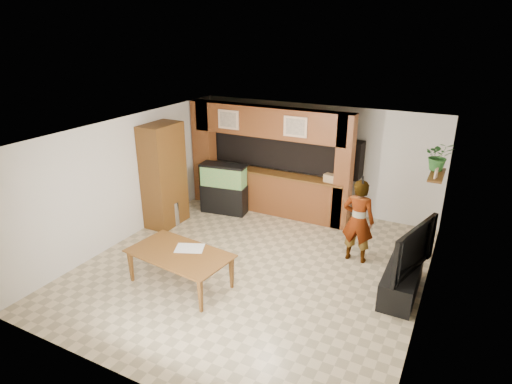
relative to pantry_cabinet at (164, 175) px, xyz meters
The scene contains 20 objects.
floor 3.05m from the pantry_cabinet, 16.33° to the right, with size 6.50×6.50×0.00m, color tan.
ceiling 3.16m from the pantry_cabinet, 16.33° to the right, with size 6.50×6.50×0.00m, color white.
wall_back 3.65m from the pantry_cabinet, 42.33° to the left, with size 6.00×6.00×0.00m, color silver.
wall_left 0.86m from the pantry_cabinet, 110.77° to the right, with size 6.50×6.50×0.00m, color silver.
wall_right 5.76m from the pantry_cabinet, ahead, with size 6.50×6.50×0.00m, color silver.
partition 2.55m from the pantry_cabinet, 46.50° to the left, with size 4.20×0.99×2.60m.
wall_clock 0.80m from the pantry_cabinet, 141.79° to the left, with size 0.05×0.25×0.25m.
wall_shelf 5.69m from the pantry_cabinet, 11.80° to the left, with size 0.25×0.90×0.04m, color brown.
pantry_cabinet is the anchor object (origin of this frame).
trash_can 0.91m from the pantry_cabinet, ahead, with size 0.30×0.30×0.56m, color #B2B2B7.
aquarium 1.55m from the pantry_cabinet, 53.50° to the left, with size 1.11×0.42×1.23m.
tv_stand 5.45m from the pantry_cabinet, ahead, with size 0.53×1.44×0.48m, color black.
television 5.37m from the pantry_cabinet, ahead, with size 1.45×0.19×0.84m, color black.
photo_frame 5.66m from the pantry_cabinet, ahead, with size 0.03×0.14×0.19m, color tan.
potted_plant 5.75m from the pantry_cabinet, 14.24° to the left, with size 0.51×0.44×0.56m, color #296428.
person 4.38m from the pantry_cabinet, ahead, with size 0.61×0.40×1.67m, color #9D8156.
microphone 4.44m from the pantry_cabinet, ahead, with size 0.04×0.04×0.17m, color black.
dining_table 2.82m from the pantry_cabinet, 47.06° to the right, with size 1.80×1.01×0.63m, color brown.
newspaper_a 2.62m from the pantry_cabinet, 42.16° to the right, with size 0.49×0.36×0.01m, color silver.
counter_box 3.74m from the pantry_cabinet, 26.35° to the left, with size 0.26×0.18×0.18m, color tan.
Camera 1 is at (3.30, -6.33, 4.29)m, focal length 30.00 mm.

